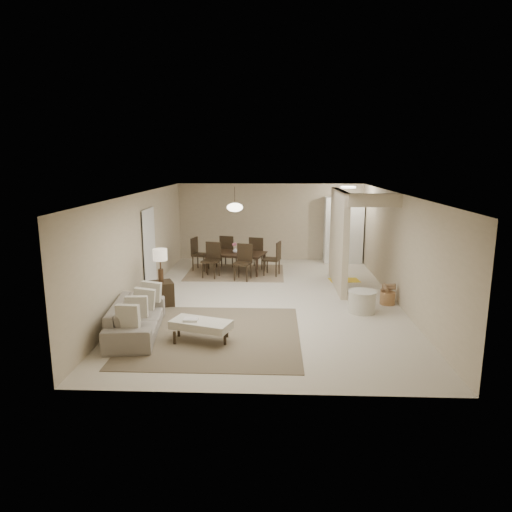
{
  "coord_description": "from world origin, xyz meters",
  "views": [
    {
      "loc": [
        0.15,
        -10.4,
        3.23
      ],
      "look_at": [
        -0.28,
        -0.02,
        1.05
      ],
      "focal_mm": 32.0,
      "sensor_mm": 36.0,
      "label": 1
    }
  ],
  "objects_px": {
    "round_pouf": "(362,302)",
    "wicker_basket": "(387,298)",
    "ottoman_bench": "(201,325)",
    "dining_table": "(235,263)",
    "side_table": "(162,294)",
    "sofa": "(136,318)",
    "pantry_cabinet": "(343,230)"
  },
  "relations": [
    {
      "from": "pantry_cabinet",
      "to": "ottoman_bench",
      "type": "relative_size",
      "value": 1.77
    },
    {
      "from": "pantry_cabinet",
      "to": "sofa",
      "type": "height_order",
      "value": "pantry_cabinet"
    },
    {
      "from": "sofa",
      "to": "round_pouf",
      "type": "bearing_deg",
      "value": -78.99
    },
    {
      "from": "round_pouf",
      "to": "dining_table",
      "type": "xyz_separation_m",
      "value": [
        -3.04,
        3.43,
        0.06
      ]
    },
    {
      "from": "round_pouf",
      "to": "wicker_basket",
      "type": "distance_m",
      "value": 0.91
    },
    {
      "from": "side_table",
      "to": "round_pouf",
      "type": "bearing_deg",
      "value": -3.91
    },
    {
      "from": "ottoman_bench",
      "to": "dining_table",
      "type": "xyz_separation_m",
      "value": [
        0.18,
        5.19,
        -0.01
      ]
    },
    {
      "from": "side_table",
      "to": "sofa",
      "type": "bearing_deg",
      "value": -91.62
    },
    {
      "from": "ottoman_bench",
      "to": "sofa",
      "type": "bearing_deg",
      "value": -174.97
    },
    {
      "from": "sofa",
      "to": "round_pouf",
      "type": "distance_m",
      "value": 4.74
    },
    {
      "from": "ottoman_bench",
      "to": "wicker_basket",
      "type": "bearing_deg",
      "value": 49.13
    },
    {
      "from": "pantry_cabinet",
      "to": "round_pouf",
      "type": "height_order",
      "value": "pantry_cabinet"
    },
    {
      "from": "ottoman_bench",
      "to": "pantry_cabinet",
      "type": "bearing_deg",
      "value": 80.74
    },
    {
      "from": "sofa",
      "to": "side_table",
      "type": "relative_size",
      "value": 3.91
    },
    {
      "from": "round_pouf",
      "to": "side_table",
      "type": "bearing_deg",
      "value": 176.09
    },
    {
      "from": "pantry_cabinet",
      "to": "sofa",
      "type": "relative_size",
      "value": 0.99
    },
    {
      "from": "round_pouf",
      "to": "wicker_basket",
      "type": "bearing_deg",
      "value": 40.19
    },
    {
      "from": "pantry_cabinet",
      "to": "round_pouf",
      "type": "distance_m",
      "value": 5.08
    },
    {
      "from": "sofa",
      "to": "side_table",
      "type": "bearing_deg",
      "value": -8.57
    },
    {
      "from": "ottoman_bench",
      "to": "side_table",
      "type": "bearing_deg",
      "value": 139.01
    },
    {
      "from": "round_pouf",
      "to": "wicker_basket",
      "type": "height_order",
      "value": "round_pouf"
    },
    {
      "from": "round_pouf",
      "to": "dining_table",
      "type": "distance_m",
      "value": 4.59
    },
    {
      "from": "pantry_cabinet",
      "to": "ottoman_bench",
      "type": "xyz_separation_m",
      "value": [
        -3.52,
        -6.77,
        -0.74
      ]
    },
    {
      "from": "round_pouf",
      "to": "wicker_basket",
      "type": "xyz_separation_m",
      "value": [
        0.7,
        0.59,
        -0.09
      ]
    },
    {
      "from": "dining_table",
      "to": "round_pouf",
      "type": "bearing_deg",
      "value": -33.92
    },
    {
      "from": "wicker_basket",
      "to": "side_table",
      "type": "bearing_deg",
      "value": -176.86
    },
    {
      "from": "ottoman_bench",
      "to": "wicker_basket",
      "type": "distance_m",
      "value": 4.57
    },
    {
      "from": "sofa",
      "to": "wicker_basket",
      "type": "height_order",
      "value": "sofa"
    },
    {
      "from": "sofa",
      "to": "side_table",
      "type": "xyz_separation_m",
      "value": [
        0.05,
        1.76,
        -0.04
      ]
    },
    {
      "from": "pantry_cabinet",
      "to": "dining_table",
      "type": "bearing_deg",
      "value": -154.71
    },
    {
      "from": "pantry_cabinet",
      "to": "ottoman_bench",
      "type": "bearing_deg",
      "value": -117.47
    },
    {
      "from": "pantry_cabinet",
      "to": "sofa",
      "type": "distance_m",
      "value": 8.09
    }
  ]
}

